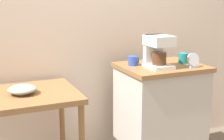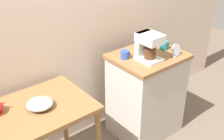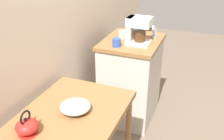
% 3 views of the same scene
% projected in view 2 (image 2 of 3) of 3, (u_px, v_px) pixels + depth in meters
% --- Properties ---
extents(back_wall, '(4.40, 0.10, 2.80)m').
position_uv_depth(back_wall, '(76.00, 1.00, 2.60)').
color(back_wall, beige).
rests_on(back_wall, ground_plane).
extents(wooden_table, '(0.91, 0.63, 0.78)m').
position_uv_depth(wooden_table, '(33.00, 120.00, 2.25)').
color(wooden_table, olive).
rests_on(wooden_table, ground_plane).
extents(kitchen_counter, '(0.68, 0.56, 0.90)m').
position_uv_depth(kitchen_counter, '(146.00, 94.00, 2.99)').
color(kitchen_counter, '#BCB7AD').
rests_on(kitchen_counter, ground_plane).
extents(bowl_stoneware, '(0.20, 0.20, 0.06)m').
position_uv_depth(bowl_stoneware, '(40.00, 104.00, 2.21)').
color(bowl_stoneware, '#9E998C').
rests_on(bowl_stoneware, wooden_table).
extents(coffee_maker, '(0.18, 0.22, 0.26)m').
position_uv_depth(coffee_maker, '(148.00, 46.00, 2.62)').
color(coffee_maker, white).
rests_on(coffee_maker, kitchen_counter).
extents(mug_small_cream, '(0.09, 0.08, 0.08)m').
position_uv_depth(mug_small_cream, '(142.00, 47.00, 2.85)').
color(mug_small_cream, beige).
rests_on(mug_small_cream, kitchen_counter).
extents(mug_blue, '(0.09, 0.08, 0.08)m').
position_uv_depth(mug_blue, '(125.00, 54.00, 2.70)').
color(mug_blue, '#2D4CAD').
rests_on(mug_blue, kitchen_counter).
extents(mug_dark_teal, '(0.09, 0.08, 0.09)m').
position_uv_depth(mug_dark_teal, '(164.00, 45.00, 2.88)').
color(mug_dark_teal, teal).
rests_on(mug_dark_teal, kitchen_counter).
extents(table_clock, '(0.11, 0.05, 0.12)m').
position_uv_depth(table_clock, '(176.00, 51.00, 2.73)').
color(table_clock, '#B2B5BA').
rests_on(table_clock, kitchen_counter).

